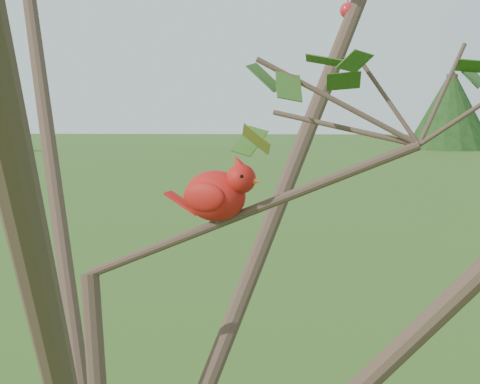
# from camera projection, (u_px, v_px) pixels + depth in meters

# --- Properties ---
(crabapple_tree) EXTENTS (2.35, 2.05, 2.95)m
(crabapple_tree) POSITION_uv_depth(u_px,v_px,m) (112.00, 194.00, 1.12)
(crabapple_tree) COLOR #3C2A20
(crabapple_tree) RESTS_ON ground
(cardinal) EXTENTS (0.19, 0.13, 0.13)m
(cardinal) POSITION_uv_depth(u_px,v_px,m) (218.00, 193.00, 1.21)
(cardinal) COLOR red
(cardinal) RESTS_ON ground
(distant_trees) EXTENTS (37.75, 15.58, 3.55)m
(distant_trees) POSITION_uv_depth(u_px,v_px,m) (261.00, 117.00, 25.58)
(distant_trees) COLOR #3C2A20
(distant_trees) RESTS_ON ground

